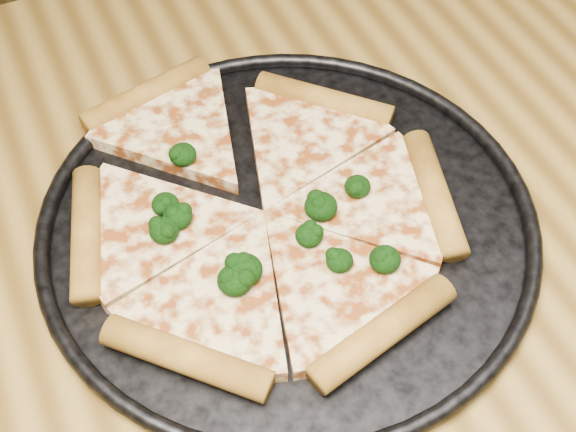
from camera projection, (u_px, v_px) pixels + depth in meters
name	position (u px, v px, depth m)	size (l,w,h in m)	color
dining_table	(210.00, 405.00, 0.65)	(1.20, 0.90, 0.75)	olive
pizza_pan	(288.00, 223.00, 0.64)	(0.39, 0.39, 0.02)	black
pizza	(260.00, 208.00, 0.63)	(0.32, 0.35, 0.02)	#DEC688
broccoli_florets	(259.00, 230.00, 0.61)	(0.17, 0.18, 0.02)	black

